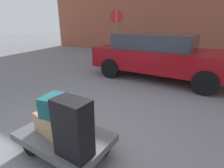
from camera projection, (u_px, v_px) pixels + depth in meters
name	position (u px, v px, depth m)	size (l,w,h in m)	color
ground_plane	(66.00, 155.00, 2.43)	(60.00, 60.00, 0.00)	slate
luggage_cart	(65.00, 138.00, 2.34)	(1.25, 0.76, 0.34)	#4C4C51
suitcase_tan_center	(59.00, 123.00, 2.32)	(0.60, 0.39, 0.26)	#9E7F56
suitcase_black_front_left	(73.00, 128.00, 1.85)	(0.39, 0.25, 0.66)	black
duffel_bag_teal_topmost_pile	(57.00, 106.00, 2.23)	(0.33, 0.33, 0.26)	#144C51
parked_car	(160.00, 55.00, 5.68)	(4.31, 1.94, 1.42)	maroon
no_parking_sign	(116.00, 33.00, 6.75)	(0.50, 0.09, 2.24)	slate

